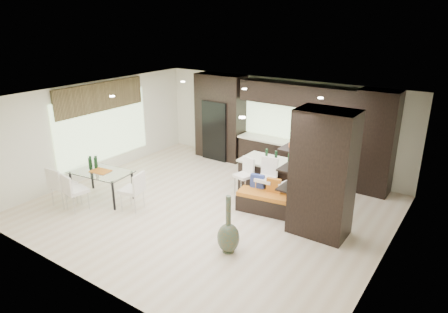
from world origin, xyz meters
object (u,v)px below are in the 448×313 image
Objects in this scene: dining_table at (102,185)px; chair_far at (63,187)px; stool_left at (243,183)px; chair_end at (132,193)px; stool_mid at (265,187)px; chair_near at (76,193)px; kitchen_island at (280,179)px; stool_right at (290,194)px; bench at (264,202)px; floor_vase at (228,224)px.

dining_table is 0.91m from chair_far.
chair_end reaches higher than stool_left.
chair_end is at bearing -118.23° from stool_left.
stool_mid reaches higher than chair_near.
chair_far reaches higher than kitchen_island.
stool_left is 0.93× the size of chair_far.
stool_left is at bearing 26.93° from dining_table.
stool_left is at bearing 36.79° from chair_far.
dining_table is (-2.95, -2.01, -0.06)m from stool_left.
stool_left is 0.56× the size of dining_table.
stool_mid is 1.12× the size of chair_near.
chair_far is (-3.43, -2.78, 0.03)m from stool_left.
stool_right reaches higher than dining_table.
stool_mid is at bearing 105.45° from bench.
bench is at bearing -133.95° from stool_right.
stool_mid is at bearing -164.36° from stool_right.
bench is at bearing 41.64° from chair_near.
stool_left is at bearing -55.86° from chair_end.
dining_table is at bearing 76.94° from chair_end.
stool_right is (1.29, -0.02, 0.04)m from stool_left.
chair_end is (1.57, 0.77, -0.02)m from chair_far.
stool_mid is 1.10× the size of chair_end.
stool_left is at bearing 114.97° from floor_vase.
stool_left is at bearing 148.55° from bench.
stool_mid reaches higher than stool_right.
kitchen_island is at bearing 86.42° from stool_mid.
stool_mid is (0.65, -0.02, 0.05)m from stool_left.
chair_end reaches higher than bench.
floor_vase reaches higher than chair_end.
chair_far is 1.75m from chair_end.
dining_table is at bearing 55.70° from chair_far.
stool_mid is at bearing -64.68° from chair_end.
kitchen_island is 2.98m from floor_vase.
stool_mid is 0.81× the size of floor_vase.
stool_right is 0.76× the size of bench.
dining_table is at bearing -154.67° from stool_mid.
chair_near is 0.48m from chair_far.
kitchen_island is 0.99m from stool_left.
chair_far is at bearing -149.57° from stool_mid.
chair_near is at bearing -135.50° from kitchen_island.
stool_mid is at bearing 12.52° from stool_left.
bench is at bearing 28.03° from chair_far.
chair_far is (-4.08, -3.52, 0.03)m from kitchen_island.
bench is 4.46m from chair_near.
chair_near is (0.00, -0.75, 0.06)m from dining_table.
stool_right reaches higher than bench.
stool_right is 1.02× the size of chair_far.
stool_right is at bearing 17.80° from dining_table.
stool_left is 0.98× the size of chair_end.
chair_far reaches higher than stool_left.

